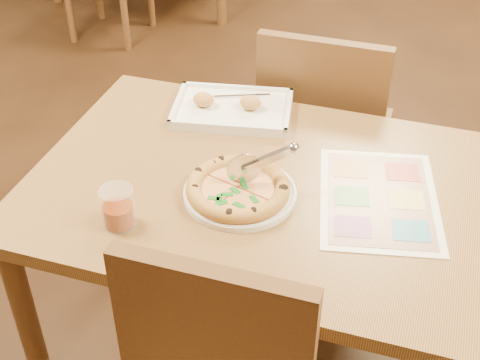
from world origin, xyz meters
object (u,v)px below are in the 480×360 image
(appetizer_tray, at_px, (232,109))
(glass_tumbler, at_px, (118,210))
(pizza_cutter, at_px, (260,162))
(dining_table, at_px, (278,212))
(plate, at_px, (240,193))
(pizza, at_px, (238,188))
(chair_far, at_px, (323,119))
(menu, at_px, (379,199))

(appetizer_tray, distance_m, glass_tumbler, 0.57)
(pizza_cutter, distance_m, glass_tumbler, 0.36)
(dining_table, xyz_separation_m, appetizer_tray, (-0.23, 0.30, 0.10))
(dining_table, distance_m, plate, 0.14)
(plate, relative_size, pizza_cutter, 1.84)
(pizza, height_order, appetizer_tray, appetizer_tray)
(plate, relative_size, glass_tumbler, 2.81)
(glass_tumbler, bearing_deg, dining_table, 38.58)
(chair_far, distance_m, glass_tumbler, 0.94)
(chair_far, bearing_deg, appetizer_tray, 52.18)
(plate, xyz_separation_m, menu, (0.34, 0.09, -0.01))
(dining_table, relative_size, chair_far, 2.77)
(plate, relative_size, pizza, 1.09)
(pizza_cutter, distance_m, appetizer_tray, 0.40)
(pizza, xyz_separation_m, glass_tumbler, (-0.24, -0.18, 0.02))
(appetizer_tray, bearing_deg, glass_tumbler, -99.62)
(pizza, relative_size, glass_tumbler, 2.57)
(plate, bearing_deg, pizza, -108.44)
(plate, bearing_deg, appetizer_tray, 111.45)
(chair_far, distance_m, pizza, 0.71)
(glass_tumbler, bearing_deg, pizza, 37.59)
(chair_far, distance_m, menu, 0.65)
(menu, bearing_deg, pizza_cutter, -168.48)
(dining_table, xyz_separation_m, glass_tumbler, (-0.33, -0.26, 0.13))
(dining_table, bearing_deg, appetizer_tray, 127.13)
(glass_tumbler, bearing_deg, chair_far, 69.27)
(chair_far, relative_size, glass_tumbler, 4.59)
(glass_tumbler, distance_m, menu, 0.65)
(plate, bearing_deg, menu, 15.35)
(dining_table, relative_size, appetizer_tray, 3.37)
(pizza_cutter, xyz_separation_m, menu, (0.30, 0.06, -0.09))
(chair_far, xyz_separation_m, glass_tumbler, (-0.33, -0.86, 0.20))
(dining_table, distance_m, menu, 0.27)
(dining_table, bearing_deg, pizza, -138.82)
(dining_table, bearing_deg, glass_tumbler, -141.42)
(pizza, distance_m, glass_tumbler, 0.30)
(dining_table, distance_m, glass_tumbler, 0.44)
(pizza_cutter, xyz_separation_m, appetizer_tray, (-0.19, 0.34, -0.08))
(pizza, height_order, glass_tumbler, glass_tumbler)
(menu, bearing_deg, dining_table, -174.40)
(appetizer_tray, xyz_separation_m, glass_tumbler, (-0.10, -0.56, 0.03))
(plate, relative_size, menu, 0.70)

